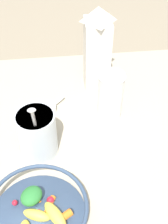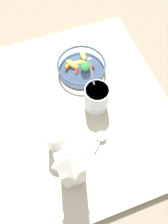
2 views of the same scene
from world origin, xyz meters
The scene contains 7 objects.
ground_plane centered at (0.00, 0.00, 0.00)m, with size 6.00×6.00×0.00m, color gray.
countertop centered at (0.00, 0.00, 0.02)m, with size 0.95×0.95×0.04m.
fruit_bowl centered at (-0.14, -0.19, 0.07)m, with size 0.24×0.24×0.08m.
milk_carton centered at (0.06, 0.29, 0.19)m, with size 0.08×0.08×0.29m.
yogurt_tub centered at (-0.14, 0.02, 0.12)m, with size 0.11×0.14×0.25m.
drinking_cup centered at (0.08, 0.15, 0.12)m, with size 0.08×0.08×0.16m.
measuring_scoop centered at (-0.10, 0.18, 0.05)m, with size 0.07×0.08×0.02m.
Camera 1 is at (-0.08, -0.54, 0.75)m, focal length 50.00 mm.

